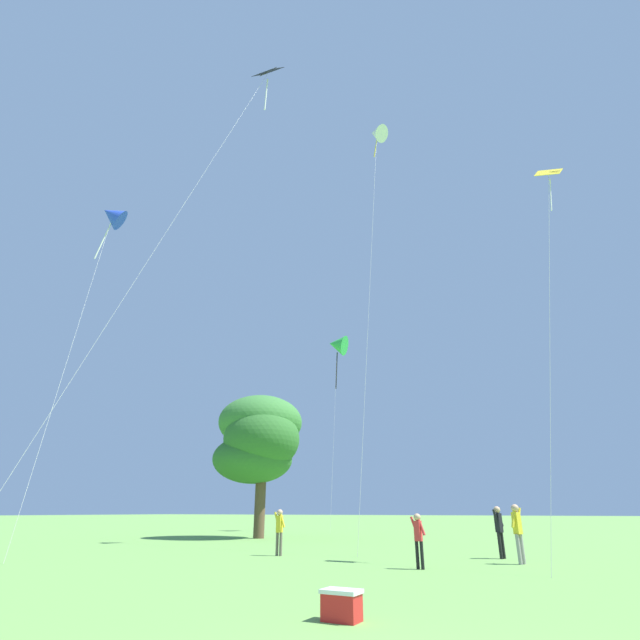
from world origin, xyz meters
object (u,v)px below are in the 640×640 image
object	(u,v)px
kite_white_distant	(377,134)
kite_blue_delta	(112,216)
kite_green_small	(337,345)
person_far_back	(517,528)
tree_right_cluster	(259,439)
person_with_spool	(499,527)
person_in_blue_jacket	(279,527)
kite_black_large	(263,85)
kite_yellow_diamond	(549,192)
picnic_cooler	(342,605)
person_in_red_shirt	(418,535)

from	to	relation	value
kite_white_distant	kite_blue_delta	bearing A→B (deg)	-141.08
kite_green_small	person_far_back	size ratio (longest dim) A/B	9.74
tree_right_cluster	kite_green_small	bearing A→B (deg)	90.86
kite_blue_delta	person_with_spool	size ratio (longest dim) A/B	10.15
person_with_spool	person_in_blue_jacket	size ratio (longest dim) A/B	1.06
kite_blue_delta	kite_black_large	bearing A→B (deg)	34.88
kite_green_small	person_in_blue_jacket	world-z (taller)	kite_green_small
kite_blue_delta	person_with_spool	world-z (taller)	kite_blue_delta
kite_yellow_diamond	person_far_back	xyz separation A→B (m)	(-2.90, -0.75, -12.57)
picnic_cooler	person_with_spool	bearing A→B (deg)	87.90
kite_green_small	kite_black_large	xyz separation A→B (m)	(4.73, -19.94, 11.22)
kite_green_small	kite_yellow_diamond	distance (m)	28.31
kite_black_large	tree_right_cluster	world-z (taller)	kite_black_large
kite_blue_delta	tree_right_cluster	size ratio (longest dim) A/B	1.98
person_in_red_shirt	picnic_cooler	size ratio (longest dim) A/B	2.51
kite_green_small	person_in_red_shirt	xyz separation A→B (m)	(14.36, -23.79, -15.33)
kite_white_distant	person_far_back	world-z (taller)	kite_white_distant
person_in_red_shirt	tree_right_cluster	xyz separation A→B (m)	(-14.18, 11.53, 5.13)
person_with_spool	person_far_back	size ratio (longest dim) A/B	0.97
kite_yellow_diamond	kite_black_large	distance (m)	20.36
kite_blue_delta	kite_black_large	size ratio (longest dim) A/B	0.59
kite_green_small	person_far_back	world-z (taller)	kite_green_small
person_in_blue_jacket	person_with_spool	bearing A→B (deg)	19.57
person_in_blue_jacket	person_far_back	bearing A→B (deg)	6.59
kite_green_small	tree_right_cluster	xyz separation A→B (m)	(0.18, -12.26, -10.21)
kite_blue_delta	person_in_red_shirt	xyz separation A→B (m)	(16.08, 0.64, -15.91)
kite_black_large	kite_white_distant	bearing A→B (deg)	43.01
kite_white_distant	picnic_cooler	world-z (taller)	kite_white_distant
kite_green_small	kite_black_large	bearing A→B (deg)	-76.65
kite_black_large	person_far_back	xyz separation A→B (m)	(12.05, -1.00, -26.39)
kite_green_small	person_in_red_shirt	world-z (taller)	kite_green_small
kite_green_small	person_in_red_shirt	distance (m)	31.74
kite_blue_delta	person_far_back	distance (m)	24.54
kite_white_distant	person_far_back	bearing A→B (deg)	-44.80
kite_black_large	tree_right_cluster	distance (m)	23.21
kite_white_distant	kite_yellow_diamond	distance (m)	15.85
person_with_spool	person_in_red_shirt	world-z (taller)	person_with_spool
kite_black_large	person_far_back	bearing A→B (deg)	-4.76
kite_green_small	person_in_blue_jacket	distance (m)	27.96
kite_black_large	person_far_back	size ratio (longest dim) A/B	16.63
kite_black_large	person_in_blue_jacket	world-z (taller)	kite_black_large
kite_yellow_diamond	kite_blue_delta	world-z (taller)	kite_blue_delta
kite_blue_delta	person_in_blue_jacket	distance (m)	18.88
kite_green_small	person_with_spool	distance (m)	29.20
person_in_blue_jacket	person_in_red_shirt	bearing A→B (deg)	-16.97
kite_black_large	person_in_red_shirt	bearing A→B (deg)	-21.82
kite_white_distant	person_with_spool	distance (m)	25.22
kite_black_large	person_far_back	distance (m)	29.02
person_with_spool	person_in_red_shirt	bearing A→B (deg)	-108.72
kite_blue_delta	person_with_spool	bearing A→B (deg)	16.53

